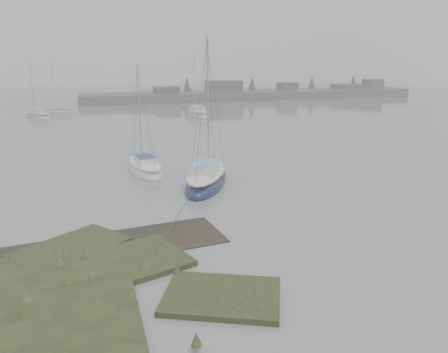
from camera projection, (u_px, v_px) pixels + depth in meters
The scene contains 7 objects.
ground at pixel (121, 136), 41.21m from camera, with size 160.00×160.00×0.00m, color slate.
far_shoreline at pixel (259, 94), 78.14m from camera, with size 60.00×8.00×4.15m.
sailboat_main at pixel (206, 180), 25.20m from camera, with size 4.63×6.66×9.00m.
sailboat_white at pixel (145, 169), 27.95m from camera, with size 2.36×5.31×7.24m.
sailboat_far_a at pixel (38, 116), 53.13m from camera, with size 4.14×5.42×7.42m.
sailboat_far_b at pixel (197, 114), 54.72m from camera, with size 2.11×6.17×8.66m.
sailboat_far_c at pixel (60, 111), 58.32m from camera, with size 5.07×4.03×7.01m.
Camera 1 is at (-3.02, -11.82, 7.11)m, focal length 35.00 mm.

